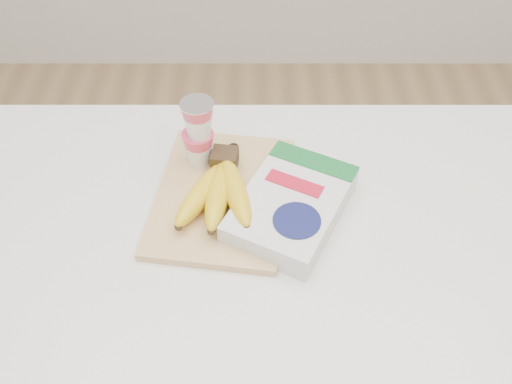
{
  "coord_description": "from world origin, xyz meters",
  "views": [
    {
      "loc": [
        0.04,
        -0.57,
        1.73
      ],
      "look_at": [
        0.04,
        0.13,
        1.0
      ],
      "focal_mm": 40.0,
      "sensor_mm": 36.0,
      "label": 1
    }
  ],
  "objects_px": {
    "cereal_box": "(291,206)",
    "yogurt_stack": "(198,132)",
    "cutting_board": "(222,195)",
    "bananas": "(219,190)"
  },
  "relations": [
    {
      "from": "bananas",
      "to": "yogurt_stack",
      "type": "distance_m",
      "value": 0.12
    },
    {
      "from": "cutting_board",
      "to": "yogurt_stack",
      "type": "xyz_separation_m",
      "value": [
        -0.04,
        0.08,
        0.09
      ]
    },
    {
      "from": "yogurt_stack",
      "to": "cutting_board",
      "type": "bearing_deg",
      "value": -61.4
    },
    {
      "from": "cutting_board",
      "to": "cereal_box",
      "type": "relative_size",
      "value": 1.12
    },
    {
      "from": "cutting_board",
      "to": "bananas",
      "type": "relative_size",
      "value": 1.54
    },
    {
      "from": "cereal_box",
      "to": "cutting_board",
      "type": "bearing_deg",
      "value": -172.17
    },
    {
      "from": "yogurt_stack",
      "to": "cereal_box",
      "type": "bearing_deg",
      "value": -35.98
    },
    {
      "from": "cutting_board",
      "to": "yogurt_stack",
      "type": "relative_size",
      "value": 2.26
    },
    {
      "from": "cereal_box",
      "to": "yogurt_stack",
      "type": "bearing_deg",
      "value": 170.56
    },
    {
      "from": "yogurt_stack",
      "to": "cereal_box",
      "type": "height_order",
      "value": "yogurt_stack"
    }
  ]
}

